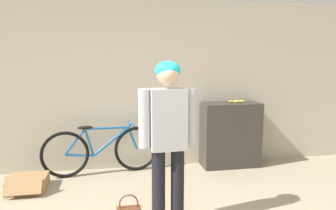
{
  "coord_description": "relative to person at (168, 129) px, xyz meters",
  "views": [
    {
      "loc": [
        -0.28,
        -2.23,
        1.74
      ],
      "look_at": [
        0.28,
        0.9,
        1.27
      ],
      "focal_mm": 35.0,
      "sensor_mm": 36.0,
      "label": 1
    }
  ],
  "objects": [
    {
      "name": "person",
      "position": [
        0.0,
        0.0,
        0.0
      ],
      "size": [
        0.59,
        0.24,
        1.7
      ],
      "rotation": [
        0.0,
        0.0,
        0.07
      ],
      "color": "black",
      "rests_on": "ground_plane"
    },
    {
      "name": "wall_back",
      "position": [
        -0.28,
        1.93,
        0.28
      ],
      "size": [
        8.0,
        0.07,
        2.6
      ],
      "color": "#B7AD99",
      "rests_on": "ground_plane"
    },
    {
      "name": "banana",
      "position": [
        1.4,
        1.7,
        0.02
      ],
      "size": [
        0.28,
        0.08,
        0.04
      ],
      "color": "#EAD64C",
      "rests_on": "side_shelf"
    },
    {
      "name": "bicycle",
      "position": [
        -0.7,
        1.66,
        -0.66
      ],
      "size": [
        1.73,
        0.46,
        0.76
      ],
      "rotation": [
        0.0,
        0.0,
        0.12
      ],
      "color": "black",
      "rests_on": "ground_plane"
    },
    {
      "name": "cardboard_box",
      "position": [
        -1.65,
        1.24,
        -0.94
      ],
      "size": [
        0.47,
        0.56,
        0.26
      ],
      "color": "#A87F51",
      "rests_on": "ground_plane"
    },
    {
      "name": "side_shelf",
      "position": [
        1.31,
        1.68,
        -0.51
      ],
      "size": [
        0.91,
        0.39,
        1.02
      ],
      "color": "#38332D",
      "rests_on": "ground_plane"
    }
  ]
}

